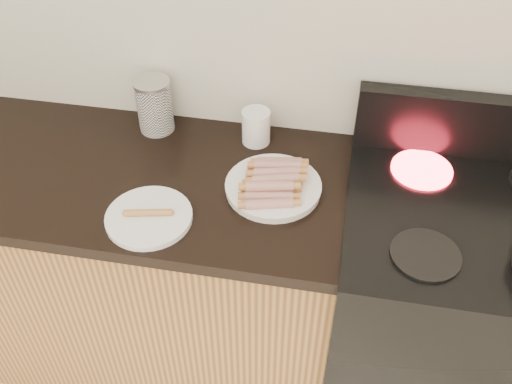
% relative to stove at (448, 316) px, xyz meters
% --- Properties ---
extents(wall_back, '(4.00, 0.04, 2.60)m').
position_rel_stove_xyz_m(wall_back, '(-0.78, 0.32, 0.84)').
color(wall_back, silver).
rests_on(wall_back, ground).
extents(cabinet_base, '(2.20, 0.59, 0.86)m').
position_rel_stove_xyz_m(cabinet_base, '(-1.48, 0.01, -0.03)').
color(cabinet_base, '#B17A3D').
rests_on(cabinet_base, floor).
extents(stove, '(0.76, 0.65, 0.91)m').
position_rel_stove_xyz_m(stove, '(0.00, 0.00, 0.00)').
color(stove, black).
rests_on(stove, floor).
extents(stove_panel, '(0.76, 0.06, 0.20)m').
position_rel_stove_xyz_m(stove_panel, '(0.00, 0.28, 0.55)').
color(stove_panel, black).
rests_on(stove_panel, stove).
extents(burner_near_left, '(0.18, 0.18, 0.01)m').
position_rel_stove_xyz_m(burner_near_left, '(-0.17, -0.17, 0.46)').
color(burner_near_left, black).
rests_on(burner_near_left, stove).
extents(burner_far_left, '(0.18, 0.18, 0.01)m').
position_rel_stove_xyz_m(burner_far_left, '(-0.17, 0.17, 0.46)').
color(burner_far_left, '#FF1E2D').
rests_on(burner_far_left, stove).
extents(main_plate, '(0.31, 0.31, 0.02)m').
position_rel_stove_xyz_m(main_plate, '(-0.59, 0.02, 0.45)').
color(main_plate, silver).
rests_on(main_plate, counter_slab).
extents(side_plate, '(0.28, 0.28, 0.02)m').
position_rel_stove_xyz_m(side_plate, '(-0.91, -0.16, 0.45)').
color(side_plate, white).
rests_on(side_plate, counter_slab).
extents(hotdog_pile, '(0.14, 0.24, 0.05)m').
position_rel_stove_xyz_m(hotdog_pile, '(-0.59, 0.02, 0.49)').
color(hotdog_pile, maroon).
rests_on(hotdog_pile, main_plate).
extents(plain_sausages, '(0.12, 0.04, 0.02)m').
position_rel_stove_xyz_m(plain_sausages, '(-0.91, -0.16, 0.47)').
color(plain_sausages, '#B06738').
rests_on(plain_sausages, side_plate).
extents(canister, '(0.12, 0.12, 0.18)m').
position_rel_stove_xyz_m(canister, '(-1.01, 0.24, 0.53)').
color(canister, silver).
rests_on(canister, counter_slab).
extents(mug, '(0.09, 0.09, 0.11)m').
position_rel_stove_xyz_m(mug, '(-0.68, 0.24, 0.50)').
color(mug, silver).
rests_on(mug, counter_slab).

